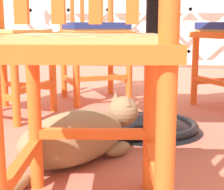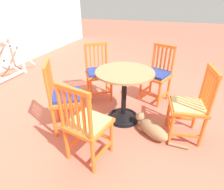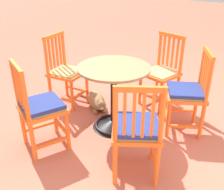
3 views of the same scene
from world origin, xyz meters
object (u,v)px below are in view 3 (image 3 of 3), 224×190
cafe_table (114,105)px  orange_chair_tucked_in (136,130)px  orange_chair_at_corner (162,73)px  orange_chair_near_fence (187,93)px  orange_chair_by_planter (40,108)px  orange_chair_facing_out (66,72)px  tabby_cat (97,101)px

cafe_table → orange_chair_tucked_in: size_ratio=0.83×
orange_chair_at_corner → orange_chair_near_fence: bearing=51.0°
orange_chair_near_fence → cafe_table: bearing=-58.1°
orange_chair_by_planter → orange_chair_facing_out: bearing=-150.5°
orange_chair_tucked_in → orange_chair_near_fence: same height
orange_chair_tucked_in → tabby_cat: orange_chair_tucked_in is taller
orange_chair_at_corner → orange_chair_by_planter: bearing=-19.7°
orange_chair_at_corner → tabby_cat: orange_chair_at_corner is taller
orange_chair_tucked_in → orange_chair_near_fence: (-0.90, 0.09, 0.00)m
orange_chair_near_fence → orange_chair_by_planter: same height
orange_chair_near_fence → orange_chair_at_corner: (-0.39, -0.49, -0.01)m
orange_chair_facing_out → tabby_cat: size_ratio=1.33×
orange_chair_near_fence → tabby_cat: 1.16m
cafe_table → tabby_cat: 0.52m
orange_chair_tucked_in → tabby_cat: size_ratio=1.33×
orange_chair_at_corner → orange_chair_by_planter: same height
orange_chair_facing_out → orange_chair_near_fence: bearing=101.1°
cafe_table → orange_chair_tucked_in: (0.49, 0.57, 0.16)m
orange_chair_tucked_in → tabby_cat: bearing=-125.7°
orange_chair_tucked_in → tabby_cat: 1.27m
orange_chair_by_planter → cafe_table: bearing=152.4°
tabby_cat → orange_chair_near_fence: bearing=99.6°
cafe_table → orange_chair_facing_out: 0.85m
tabby_cat → cafe_table: bearing=61.8°
orange_chair_at_corner → tabby_cat: 0.90m
orange_chair_facing_out → tabby_cat: orange_chair_facing_out is taller
orange_chair_tucked_in → orange_chair_facing_out: (-0.60, -1.40, -0.01)m
cafe_table → orange_chair_facing_out: orange_chair_facing_out is taller
orange_chair_by_planter → orange_chair_at_corner: bearing=160.3°
cafe_table → orange_chair_facing_out: size_ratio=0.83×
orange_chair_near_fence → orange_chair_at_corner: same height
orange_chair_tucked_in → orange_chair_by_planter: size_ratio=1.00×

